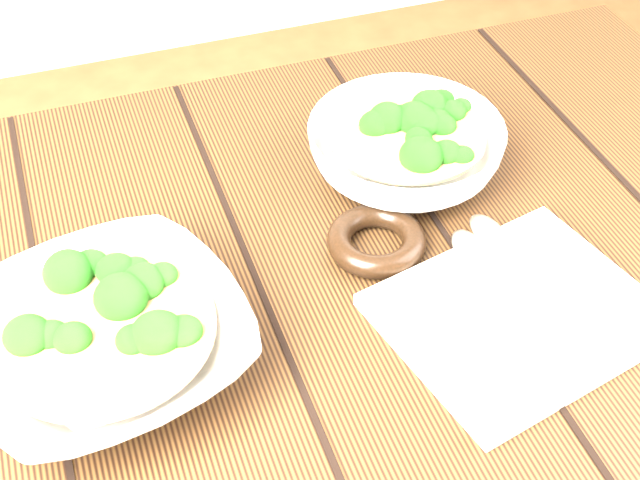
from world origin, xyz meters
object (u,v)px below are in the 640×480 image
soup_bowl_back (405,149)px  trivet (376,241)px  soup_bowl_front (105,342)px  napkin (518,314)px  table (292,383)px

soup_bowl_back → trivet: soup_bowl_back is taller
soup_bowl_front → napkin: size_ratio=1.22×
trivet → napkin: (0.09, -0.13, -0.01)m
table → soup_bowl_back: size_ratio=5.64×
table → napkin: (0.19, -0.09, 0.13)m
napkin → table: bearing=142.8°
soup_bowl_front → soup_bowl_back: 0.38m
soup_bowl_front → napkin: (0.36, -0.07, -0.03)m
soup_bowl_front → soup_bowl_back: bearing=24.7°
table → trivet: bearing=21.9°
soup_bowl_front → napkin: soup_bowl_front is taller
table → napkin: bearing=-24.5°
table → trivet: size_ratio=12.07×
soup_bowl_back → trivet: size_ratio=2.14×
table → soup_bowl_front: bearing=-173.9°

